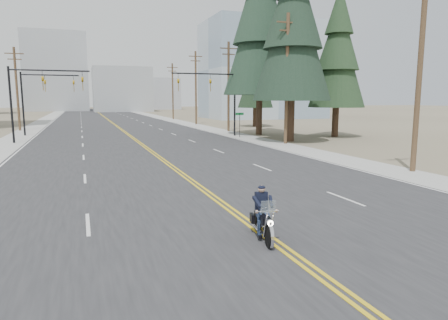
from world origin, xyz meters
TOP-DOWN VIEW (x-y plane):
  - ground_plane at (0.00, 0.00)m, footprint 400.00×400.00m
  - road at (0.00, 70.00)m, footprint 20.00×200.00m
  - sidewalk_left at (-11.50, 70.00)m, footprint 3.00×200.00m
  - sidewalk_right at (11.50, 70.00)m, footprint 3.00×200.00m
  - traffic_mast_left at (-8.98, 32.00)m, footprint 7.10×0.26m
  - traffic_mast_right at (8.98, 32.00)m, footprint 7.10×0.26m
  - traffic_mast_far at (-9.31, 40.00)m, footprint 6.10×0.26m
  - street_sign at (10.80, 30.00)m, footprint 0.90×0.06m
  - utility_pole_a at (12.50, 8.00)m, footprint 2.20×0.30m
  - utility_pole_b at (12.50, 23.00)m, footprint 2.20×0.30m
  - utility_pole_c at (12.50, 38.00)m, footprint 2.20×0.30m
  - utility_pole_d at (12.50, 53.00)m, footprint 2.20×0.30m
  - utility_pole_e at (12.50, 70.00)m, footprint 2.20×0.30m
  - utility_pole_left at (-12.50, 48.00)m, footprint 2.20×0.30m
  - glass_building at (32.00, 70.00)m, footprint 24.00×16.00m
  - haze_bldg_b at (8.00, 125.00)m, footprint 18.00×14.00m
  - haze_bldg_c at (40.00, 110.00)m, footprint 16.00×12.00m
  - haze_bldg_d at (-12.00, 140.00)m, footprint 20.00×15.00m
  - haze_bldg_e at (25.00, 150.00)m, footprint 14.00×14.00m
  - motorcyclist at (-0.18, 0.86)m, footprint 1.24×2.13m
  - conifer_near at (13.99, 24.78)m, footprint 7.38×7.38m
  - conifer_mid at (20.90, 27.39)m, footprint 5.96×5.96m
  - conifer_tall at (14.19, 32.49)m, footprint 8.15×8.15m
  - conifer_far at (19.39, 45.16)m, footprint 5.21×5.21m

SIDE VIEW (x-z plane):
  - ground_plane at x=0.00m, z-range 0.00..0.00m
  - road at x=0.00m, z-range 0.00..0.01m
  - sidewalk_left at x=-11.50m, z-range 0.00..0.01m
  - sidewalk_right at x=11.50m, z-range 0.00..0.01m
  - motorcyclist at x=-0.18m, z-range 0.00..1.56m
  - street_sign at x=10.80m, z-range 0.49..3.12m
  - traffic_mast_far at x=-9.31m, z-range 1.37..8.37m
  - traffic_mast_left at x=-8.98m, z-range 1.44..8.44m
  - traffic_mast_right at x=8.98m, z-range 1.44..8.44m
  - utility_pole_left at x=-12.50m, z-range 0.23..10.73m
  - utility_pole_a at x=12.50m, z-range 0.23..11.23m
  - utility_pole_c at x=12.50m, z-range 0.23..11.23m
  - utility_pole_e at x=12.50m, z-range 0.23..11.23m
  - utility_pole_b at x=12.50m, z-range 0.23..11.73m
  - utility_pole_d at x=12.50m, z-range 0.23..11.73m
  - haze_bldg_e at x=25.00m, z-range 0.00..12.00m
  - haze_bldg_b at x=8.00m, z-range 0.00..14.00m
  - conifer_far at x=19.39m, z-range 1.03..15.00m
  - haze_bldg_c at x=40.00m, z-range 0.00..18.00m
  - conifer_mid at x=20.90m, z-range 1.17..17.06m
  - glass_building at x=32.00m, z-range 0.00..20.00m
  - conifer_near at x=13.99m, z-range 1.45..20.99m
  - haze_bldg_d at x=-12.00m, z-range 0.00..26.00m
  - conifer_tall at x=14.19m, z-range 1.68..24.32m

